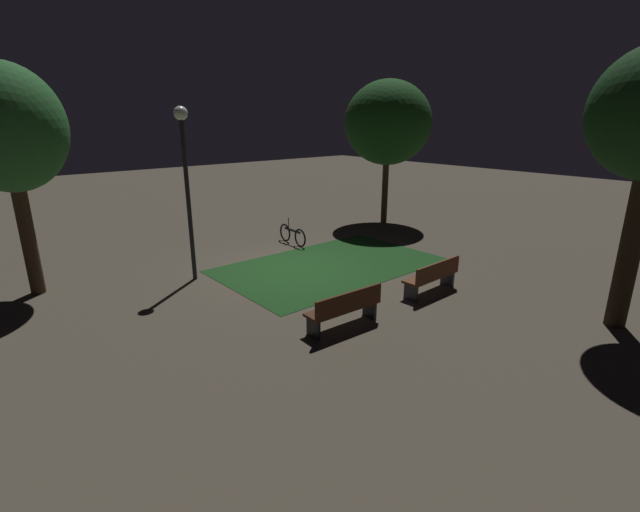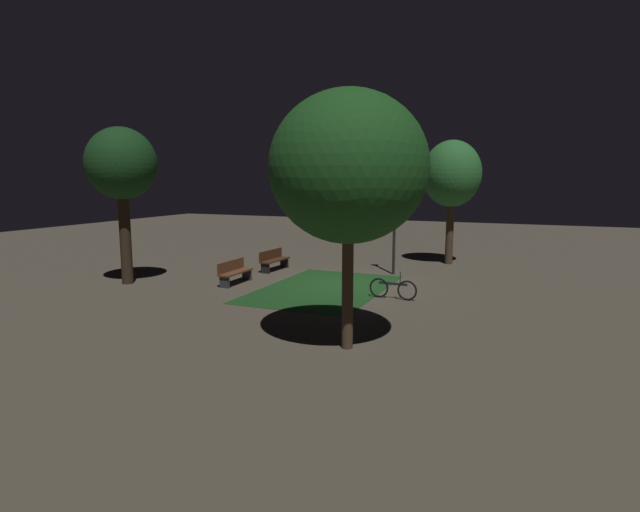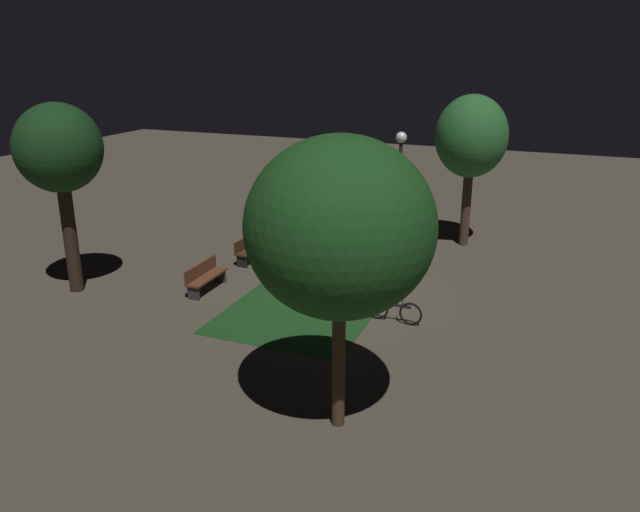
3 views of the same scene
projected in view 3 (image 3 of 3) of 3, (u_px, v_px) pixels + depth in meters
The scene contains 9 objects.
ground_plane at pixel (338, 290), 19.79m from camera, with size 60.00×60.00×0.00m, color #4C4438.
grass_lawn at pixel (312, 300), 19.03m from camera, with size 6.72×4.16×0.01m, color #194219.
bench_back_row at pixel (252, 247), 22.39m from camera, with size 1.82×0.57×0.88m.
bench_lawn_edge at pixel (205, 276), 19.65m from camera, with size 1.81×0.51×0.88m.
tree_lawn_side at pixel (471, 138), 22.97m from camera, with size 2.64×2.64×5.65m.
tree_right_canopy at pixel (59, 151), 18.40m from camera, with size 2.54×2.54×5.78m.
tree_tall_center at pixel (340, 228), 11.53m from camera, with size 3.56×3.56×5.88m.
lamp_post_near_wall at pixel (400, 178), 20.73m from camera, with size 0.36×0.36×4.67m.
bicycle at pixel (394, 310), 17.45m from camera, with size 0.15×1.63×0.93m.
Camera 3 is at (17.27, 6.38, 7.38)m, focal length 35.36 mm.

